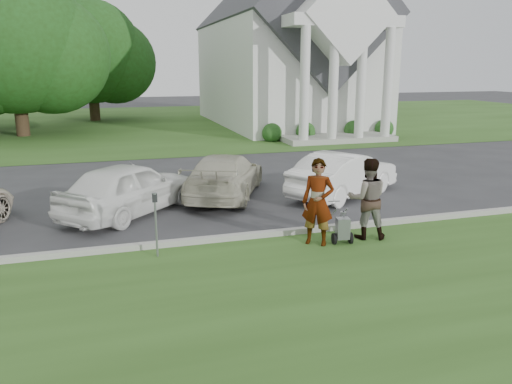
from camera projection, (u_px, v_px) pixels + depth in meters
name	position (u px, v px, depth m)	size (l,w,h in m)	color
ground	(262.00, 246.00, 11.51)	(120.00, 120.00, 0.00)	#333335
grass_strip	(313.00, 303.00, 8.73)	(80.00, 7.00, 0.01)	#2F511C
church_lawn	(152.00, 123.00, 36.58)	(80.00, 30.00, 0.01)	#2F511C
curb	(255.00, 235.00, 12.01)	(80.00, 0.18, 0.15)	#9E9E93
church	(287.00, 38.00, 34.04)	(9.19, 19.00, 24.10)	white
tree_left	(13.00, 47.00, 28.45)	(10.63, 8.40, 9.71)	#332316
tree_back	(90.00, 57.00, 37.08)	(9.61, 7.60, 8.89)	#332316
striping_cart	(343.00, 229.00, 11.56)	(0.50, 0.95, 0.84)	black
person_left	(318.00, 203.00, 11.37)	(0.73, 0.48, 2.01)	#999999
person_right	(367.00, 199.00, 11.80)	(0.94, 0.74, 1.94)	#999999
parking_meter_near	(156.00, 217.00, 10.63)	(0.10, 0.09, 1.44)	gray
car_b	(129.00, 188.00, 13.84)	(1.76, 4.38, 1.49)	white
car_c	(225.00, 175.00, 15.77)	(1.91, 4.69, 1.36)	beige
car_d	(344.00, 174.00, 15.79)	(1.50, 4.30, 1.42)	white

